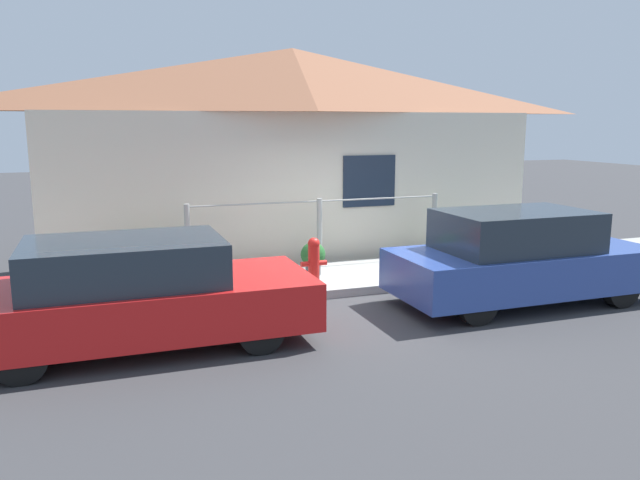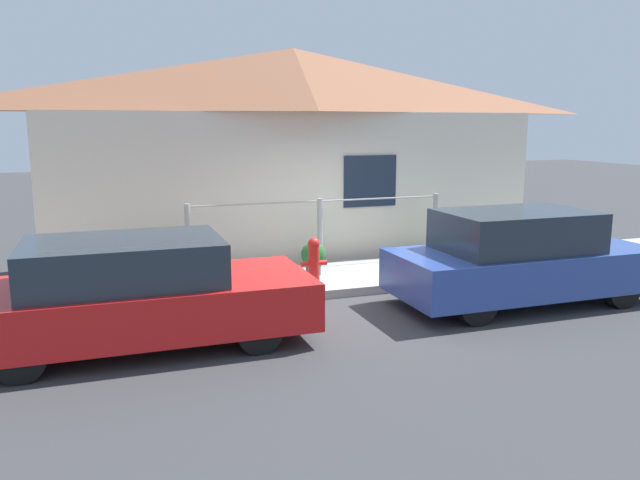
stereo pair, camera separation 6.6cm
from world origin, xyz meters
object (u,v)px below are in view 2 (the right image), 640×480
Objects in this scene: car_right at (520,258)px; potted_plant_near_hydrant at (313,257)px; potted_plant_corner at (447,241)px; potted_plant_by_fence at (138,263)px; car_left at (136,293)px; fire_hydrant at (314,260)px.

potted_plant_near_hydrant is at bearing 139.47° from car_right.
potted_plant_by_fence is at bearing 176.84° from potted_plant_corner.
car_right is at bearing -27.10° from potted_plant_by_fence.
car_left is 3.79m from potted_plant_near_hydrant.
potted_plant_near_hydrant is at bearing -11.19° from potted_plant_by_fence.
potted_plant_near_hydrant is 1.05× the size of potted_plant_by_fence.
potted_plant_near_hydrant is at bearing 35.79° from car_left.
potted_plant_by_fence is at bearing 155.52° from fire_hydrant.
car_left reaches higher than potted_plant_corner.
fire_hydrant is (2.85, 1.58, -0.12)m from car_left.
car_left is 6.35m from potted_plant_corner.
car_left is 3.26m from fire_hydrant.
fire_hydrant is 1.36× the size of potted_plant_near_hydrant.
car_right is 7.43× the size of potted_plant_by_fence.
potted_plant_by_fence is at bearing 153.16° from car_right.
car_left is 2.81m from potted_plant_by_fence.
potted_plant_by_fence is (-2.68, 1.22, -0.10)m from fire_hydrant.
car_left is at bearing -156.92° from potted_plant_corner.
potted_plant_by_fence is at bearing 168.81° from potted_plant_near_hydrant.
potted_plant_corner reaches higher than potted_plant_by_fence.
potted_plant_near_hydrant is at bearing -174.67° from potted_plant_corner.
potted_plant_near_hydrant is (0.21, 0.65, -0.09)m from fire_hydrant.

